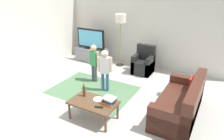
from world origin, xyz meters
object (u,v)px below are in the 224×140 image
tv_stand (92,55)px  book_stack (109,101)px  couch (182,104)px  child_center (105,67)px  tv (91,39)px  tv_remote (99,107)px  armchair (144,64)px  floor_lamp (121,21)px  plate (98,99)px  child_near_tv (94,60)px  coffee_table (93,104)px  bottle (84,91)px

tv_stand → book_stack: 3.67m
couch → child_center: child_center is taller
tv → tv_remote: size_ratio=6.47×
armchair → floor_lamp: bearing=168.7°
tv → plate: bearing=-52.7°
tv → book_stack: bearing=-49.4°
floor_lamp → child_near_tv: 1.74m
book_stack → tv_remote: book_stack is taller
tv_stand → tv_remote: bearing=-53.1°
couch → child_center: 2.09m
armchair → coffee_table: armchair is taller
plate → floor_lamp: bearing=108.8°
coffee_table → book_stack: size_ratio=3.25×
coffee_table → plate: size_ratio=4.55×
floor_lamp → plate: floor_lamp is taller
child_center → bottle: 1.11m
floor_lamp → book_stack: (1.27, -2.94, -1.06)m
tv_remote → tv_stand: bearing=110.7°
bottle → tv: bearing=122.2°
tv_stand → child_near_tv: 1.74m
couch → coffee_table: 1.92m
couch → book_stack: couch is taller
floor_lamp → tv_remote: bearing=-69.7°
coffee_table → plate: bearing=67.3°
armchair → child_near_tv: bearing=-128.2°
floor_lamp → child_center: size_ratio=1.55×
floor_lamp → bottle: (0.65, -2.95, -1.00)m
couch → book_stack: (-1.29, -0.92, 0.20)m
child_center → couch: bearing=-4.6°
child_center → book_stack: (0.76, -1.09, -0.20)m
floor_lamp → child_center: bearing=-74.5°
tv_remote → couch: bearing=23.2°
floor_lamp → coffee_table: size_ratio=1.78×
tv → floor_lamp: bearing=9.0°
couch → bottle: size_ratio=6.09×
armchair → plate: (0.04, -2.73, 0.13)m
armchair → child_center: 1.77m
child_center → plate: bearing=-65.7°
tv → bottle: 3.29m
tv_stand → child_near_tv: (1.03, -1.35, 0.42)m
book_stack → bottle: bottle is taller
tv → tv_remote: 3.78m
floor_lamp → tv_remote: (1.17, -3.17, -1.11)m
child_near_tv → book_stack: size_ratio=3.61×
armchair → child_center: child_center is taller
coffee_table → bottle: bottle is taller
child_near_tv → tv: bearing=127.7°
armchair → tv_remote: 2.98m
child_center → tv_remote: (0.65, -1.31, -0.26)m
child_near_tv → plate: child_near_tv is taller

